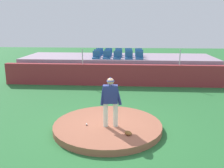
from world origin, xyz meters
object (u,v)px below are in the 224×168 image
stadium_chair_11 (109,53)px  stadium_chair_12 (119,53)px  stadium_chair_2 (117,57)px  stadium_chair_0 (96,56)px  fielding_glove (128,133)px  baseball (87,124)px  stadium_chair_5 (97,55)px  stadium_chair_10 (99,53)px  stadium_chair_13 (128,53)px  stadium_chair_1 (107,56)px  stadium_chair_6 (108,55)px  stadium_chair_14 (139,53)px  pitcher (111,98)px  stadium_chair_7 (118,55)px  stadium_chair_8 (129,55)px  stadium_chair_4 (139,57)px  stadium_chair_3 (129,57)px  stadium_chair_9 (140,55)px

stadium_chair_11 → stadium_chair_12: (0.71, 0.01, 0.00)m
stadium_chair_2 → stadium_chair_11: (-0.69, 1.84, 0.00)m
stadium_chair_12 → stadium_chair_0: bearing=53.1°
fielding_glove → baseball: bearing=-146.6°
fielding_glove → stadium_chair_5: (-2.16, 9.28, 1.37)m
stadium_chair_10 → stadium_chair_13: (2.05, 0.03, 0.00)m
stadium_chair_1 → stadium_chair_13: 2.28m
stadium_chair_6 → stadium_chair_14: bearing=-157.4°
fielding_glove → stadium_chair_11: stadium_chair_11 is taller
pitcher → stadium_chair_6: (-0.83, 8.65, 0.40)m
stadium_chair_7 → stadium_chair_8: 0.69m
baseball → stadium_chair_7: (0.74, 8.58, 1.39)m
pitcher → stadium_chair_10: size_ratio=3.52×
stadium_chair_8 → stadium_chair_13: bearing=-87.9°
stadium_chair_4 → stadium_chair_0: bearing=-0.3°
stadium_chair_6 → stadium_chair_13: bearing=-147.0°
stadium_chair_1 → stadium_chair_4: size_ratio=1.00×
stadium_chair_3 → stadium_chair_13: 1.83m
fielding_glove → stadium_chair_11: size_ratio=0.60×
stadium_chair_13 → stadium_chair_14: bearing=177.7°
stadium_chair_14 → stadium_chair_11: bearing=-0.6°
stadium_chair_0 → stadium_chair_3: same height
stadium_chair_2 → stadium_chair_9: (1.45, 0.92, 0.00)m
stadium_chair_7 → baseball: bearing=85.1°
stadium_chair_10 → stadium_chair_13: same height
stadium_chair_4 → stadium_chair_10: 3.28m
baseball → stadium_chair_1: size_ratio=0.15×
stadium_chair_3 → fielding_glove: bearing=90.2°
stadium_chair_8 → stadium_chair_10: 2.25m
stadium_chair_3 → stadium_chair_10: (-2.09, 1.79, 0.00)m
stadium_chair_6 → stadium_chair_14: same height
stadium_chair_4 → stadium_chair_7: bearing=-32.8°
fielding_glove → stadium_chair_8: bearing=147.5°
pitcher → stadium_chair_1: (-0.82, 7.73, 0.40)m
stadium_chair_1 → stadium_chair_2: size_ratio=1.00×
stadium_chair_0 → stadium_chair_10: (-0.00, 1.78, 0.00)m
stadium_chair_8 → stadium_chair_11: (-1.43, 0.89, 0.00)m
stadium_chair_12 → baseball: bearing=85.7°
stadium_chair_0 → stadium_chair_4: bearing=179.7°
baseball → stadium_chair_5: bearing=94.6°
stadium_chair_2 → stadium_chair_7: size_ratio=1.00×
stadium_chair_2 → stadium_chair_3: bearing=-178.5°
stadium_chair_5 → stadium_chair_14: bearing=-162.6°
stadium_chair_14 → stadium_chair_13: bearing=-2.3°
fielding_glove → stadium_chair_9: size_ratio=0.60×
pitcher → stadium_chair_12: 9.56m
stadium_chair_8 → stadium_chair_10: same height
stadium_chair_5 → stadium_chair_12: same height
fielding_glove → stadium_chair_12: bearing=151.5°
stadium_chair_4 → stadium_chair_11: same height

